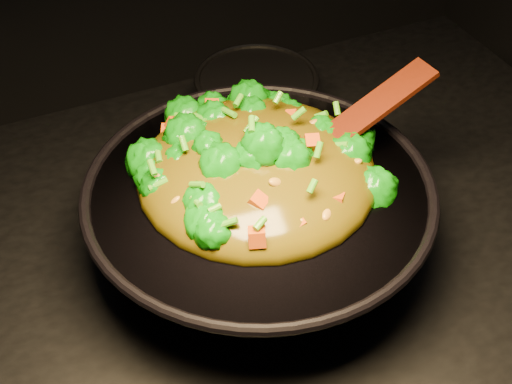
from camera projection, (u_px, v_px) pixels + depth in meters
name	position (u px, v px, depth m)	size (l,w,h in m)	color
wok	(259.00, 222.00, 0.98)	(0.46, 0.46, 0.13)	black
stir_fry	(257.00, 145.00, 0.92)	(0.32, 0.32, 0.11)	#0F7C08
spatula	(345.00, 129.00, 0.96)	(0.29, 0.04, 0.01)	#361106
back_pot	(257.00, 104.00, 1.20)	(0.20, 0.20, 0.11)	black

